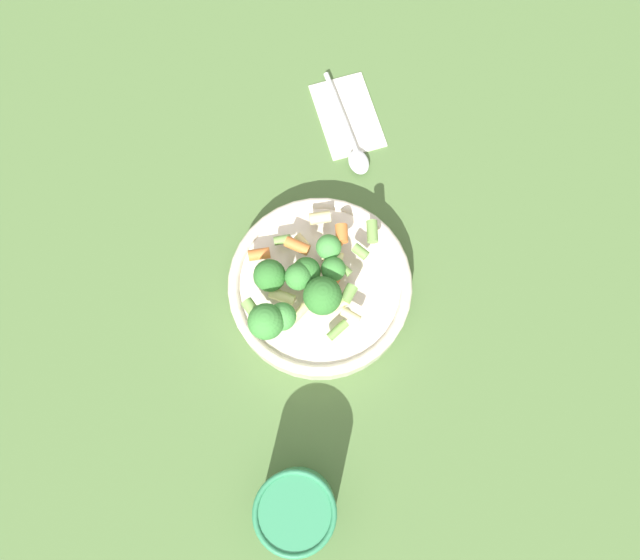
# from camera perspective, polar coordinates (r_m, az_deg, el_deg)

# --- Properties ---
(ground_plane) EXTENTS (3.00, 3.00, 0.00)m
(ground_plane) POSITION_cam_1_polar(r_m,az_deg,el_deg) (0.78, -0.00, -1.09)
(ground_plane) COLOR #4C6B38
(bowl) EXTENTS (0.22, 0.22, 0.05)m
(bowl) POSITION_cam_1_polar(r_m,az_deg,el_deg) (0.76, -0.00, -0.63)
(bowl) COLOR beige
(bowl) RESTS_ON ground_plane
(pasta_salad) EXTENTS (0.18, 0.15, 0.07)m
(pasta_salad) POSITION_cam_1_polar(r_m,az_deg,el_deg) (0.70, -1.75, -0.52)
(pasta_salad) COLOR #8CB766
(pasta_salad) RESTS_ON bowl
(cup) EXTENTS (0.09, 0.09, 0.10)m
(cup) POSITION_cam_1_polar(r_m,az_deg,el_deg) (0.71, -2.19, -20.22)
(cup) COLOR #2D7F51
(cup) RESTS_ON ground_plane
(napkin) EXTENTS (0.14, 0.13, 0.01)m
(napkin) POSITION_cam_1_polar(r_m,az_deg,el_deg) (0.87, 2.52, 14.83)
(napkin) COLOR white
(napkin) RESTS_ON ground_plane
(spoon) EXTENTS (0.14, 0.10, 0.01)m
(spoon) POSITION_cam_1_polar(r_m,az_deg,el_deg) (0.84, 3.02, 12.45)
(spoon) COLOR silver
(spoon) RESTS_ON napkin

